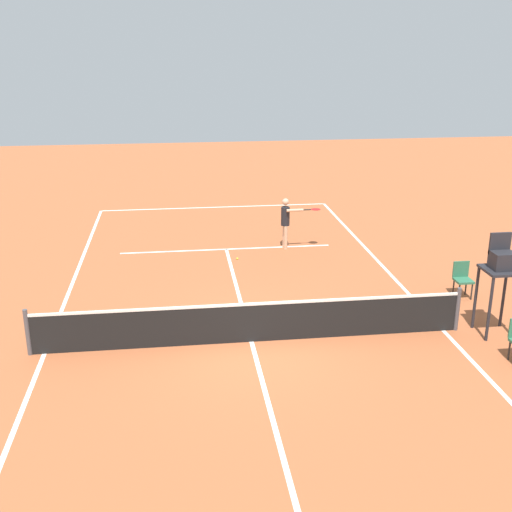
{
  "coord_description": "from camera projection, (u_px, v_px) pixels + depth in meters",
  "views": [
    {
      "loc": [
        1.58,
        13.02,
        6.55
      ],
      "look_at": [
        -0.58,
        -3.68,
        0.8
      ],
      "focal_mm": 44.6,
      "sensor_mm": 36.0,
      "label": 1
    }
  ],
  "objects": [
    {
      "name": "umpire_chair",
      "position": [
        501.0,
        269.0,
        14.45
      ],
      "size": [
        0.8,
        0.8,
        2.41
      ],
      "color": "#232328",
      "rests_on": "ground"
    },
    {
      "name": "ground_plane",
      "position": [
        251.0,
        342.0,
        14.52
      ],
      "size": [
        60.0,
        60.0,
        0.0
      ],
      "primitive_type": "plane",
      "color": "#AD5933"
    },
    {
      "name": "court_lines",
      "position": [
        251.0,
        341.0,
        14.52
      ],
      "size": [
        9.28,
        24.89,
        0.01
      ],
      "color": "white",
      "rests_on": "ground"
    },
    {
      "name": "tennis_net",
      "position": [
        251.0,
        322.0,
        14.36
      ],
      "size": [
        9.88,
        0.1,
        1.07
      ],
      "color": "#4C4C51",
      "rests_on": "ground"
    },
    {
      "name": "tennis_ball",
      "position": [
        237.0,
        259.0,
        19.93
      ],
      "size": [
        0.07,
        0.07,
        0.07
      ],
      "primitive_type": "sphere",
      "color": "#CCE033",
      "rests_on": "ground"
    },
    {
      "name": "courtside_chair_mid",
      "position": [
        462.0,
        278.0,
        16.92
      ],
      "size": [
        0.44,
        0.46,
        0.95
      ],
      "color": "#262626",
      "rests_on": "ground"
    },
    {
      "name": "player_serving",
      "position": [
        287.0,
        219.0,
        20.73
      ],
      "size": [
        1.28,
        0.52,
        1.68
      ],
      "rotation": [
        0.0,
        0.0,
        1.61
      ],
      "color": "#D8A884",
      "rests_on": "ground"
    }
  ]
}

